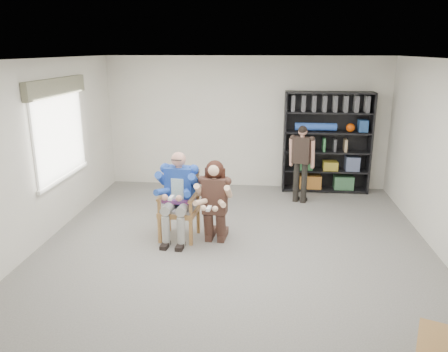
# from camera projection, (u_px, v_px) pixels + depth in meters

# --- Properties ---
(room_shell) EXTENTS (6.00, 7.00, 2.80)m
(room_shell) POSITION_uv_depth(u_px,v_px,m) (234.00, 164.00, 6.03)
(room_shell) COLOR white
(room_shell) RESTS_ON ground
(floor) EXTENTS (6.00, 7.00, 0.01)m
(floor) POSITION_uv_depth(u_px,v_px,m) (234.00, 256.00, 6.42)
(floor) COLOR slate
(floor) RESTS_ON ground
(window_left) EXTENTS (0.16, 2.00, 1.75)m
(window_left) POSITION_uv_depth(u_px,v_px,m) (61.00, 131.00, 7.19)
(window_left) COLOR white
(window_left) RESTS_ON room_shell
(armchair) EXTENTS (0.69, 0.67, 1.09)m
(armchair) POSITION_uv_depth(u_px,v_px,m) (179.00, 206.00, 6.90)
(armchair) COLOR #A88647
(armchair) RESTS_ON floor
(seated_man) EXTENTS (0.69, 0.90, 1.42)m
(seated_man) POSITION_uv_depth(u_px,v_px,m) (179.00, 196.00, 6.85)
(seated_man) COLOR navy
(seated_man) RESTS_ON floor
(kneeling_woman) EXTENTS (0.62, 0.92, 1.30)m
(kneeling_woman) POSITION_uv_depth(u_px,v_px,m) (214.00, 203.00, 6.70)
(kneeling_woman) COLOR #3A2A20
(kneeling_woman) RESTS_ON floor
(bookshelf) EXTENTS (1.80, 0.38, 2.10)m
(bookshelf) POSITION_uv_depth(u_px,v_px,m) (327.00, 143.00, 9.10)
(bookshelf) COLOR black
(bookshelf) RESTS_ON floor
(standing_man) EXTENTS (0.54, 0.41, 1.54)m
(standing_man) POSITION_uv_depth(u_px,v_px,m) (301.00, 164.00, 8.48)
(standing_man) COLOR black
(standing_man) RESTS_ON floor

